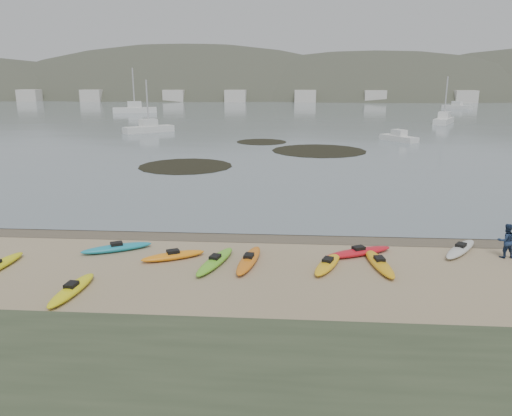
{
  "coord_description": "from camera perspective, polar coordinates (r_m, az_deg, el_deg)",
  "views": [
    {
      "loc": [
        1.87,
        -25.67,
        8.29
      ],
      "look_at": [
        0.0,
        0.0,
        1.5
      ],
      "focal_mm": 35.0,
      "sensor_mm": 36.0,
      "label": 1
    }
  ],
  "objects": [
    {
      "name": "water",
      "position": [
        325.78,
        3.95,
        13.28
      ],
      "size": [
        1200.0,
        1200.0,
        0.0
      ],
      "primitive_type": "plane",
      "color": "slate",
      "rests_on": "ground"
    },
    {
      "name": "kayaks",
      "position": [
        22.9,
        -2.12,
        -6.0
      ],
      "size": [
        23.12,
        9.35,
        0.34
      ],
      "color": "yellow",
      "rests_on": "ground"
    },
    {
      "name": "ground",
      "position": [
        27.04,
        -0.0,
        -3.07
      ],
      "size": [
        600.0,
        600.0,
        0.0
      ],
      "primitive_type": "plane",
      "color": "tan",
      "rests_on": "ground"
    },
    {
      "name": "kelp_mats",
      "position": [
        55.82,
        1.51,
        6.26
      ],
      "size": [
        23.05,
        26.41,
        0.04
      ],
      "color": "black",
      "rests_on": "water"
    },
    {
      "name": "far_town",
      "position": [
        170.84,
        5.69,
        12.59
      ],
      "size": [
        199.0,
        5.0,
        4.0
      ],
      "color": "beige",
      "rests_on": "ground"
    },
    {
      "name": "moored_boats",
      "position": [
        105.84,
        1.86,
        10.6
      ],
      "size": [
        89.63,
        77.34,
        1.41
      ],
      "color": "silver",
      "rests_on": "ground"
    },
    {
      "name": "person_east",
      "position": [
        26.25,
        26.66,
        -3.36
      ],
      "size": [
        0.87,
        0.72,
        1.65
      ],
      "primitive_type": "imported",
      "rotation": [
        0.0,
        0.0,
        3.26
      ],
      "color": "navy",
      "rests_on": "ground"
    },
    {
      "name": "far_hills",
      "position": [
        224.13,
        13.93,
        8.14
      ],
      "size": [
        550.0,
        135.0,
        80.0
      ],
      "color": "#384235",
      "rests_on": "ground"
    },
    {
      "name": "wet_sand",
      "position": [
        26.75,
        -0.05,
        -3.26
      ],
      "size": [
        60.0,
        60.0,
        0.0
      ],
      "primitive_type": "plane",
      "color": "brown",
      "rests_on": "ground"
    }
  ]
}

